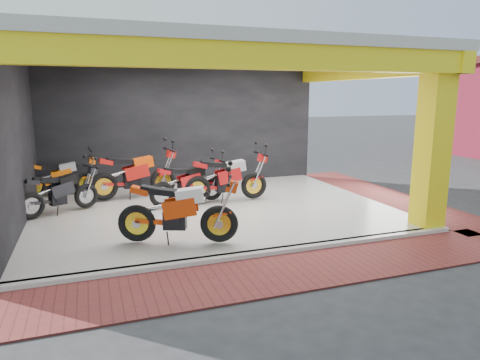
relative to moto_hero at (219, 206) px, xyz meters
name	(u,v)px	position (x,y,z in m)	size (l,w,h in m)	color
ground	(242,238)	(0.58, 0.42, -0.79)	(80.00, 80.00, 0.00)	#2D2D30
showroom_floor	(213,210)	(0.58, 2.42, -0.74)	(8.00, 6.00, 0.10)	white
showroom_ceiling	(211,54)	(0.58, 2.42, 2.81)	(8.40, 6.40, 0.20)	beige
back_wall	(183,128)	(0.58, 5.52, 0.96)	(8.20, 0.20, 3.50)	black
left_wall	(12,145)	(-3.52, 2.42, 0.96)	(0.20, 6.20, 3.50)	black
corner_column	(433,144)	(4.33, -0.33, 0.96)	(0.50, 0.50, 3.50)	yellow
header_beam_front	(264,56)	(0.58, -0.58, 2.51)	(8.40, 0.30, 0.40)	yellow
header_beam_right	(364,71)	(4.58, 2.42, 2.51)	(0.30, 6.40, 0.40)	yellow
floor_kerb	(262,253)	(0.58, -0.60, -0.74)	(8.00, 0.20, 0.10)	white
paver_front	(281,273)	(0.58, -1.38, -0.78)	(9.00, 1.40, 0.03)	maroon
paver_right	(382,195)	(5.38, 2.42, -0.78)	(1.40, 7.00, 0.03)	maroon
moto_hero	(219,206)	(0.00, 0.00, 0.00)	(2.27, 0.84, 1.38)	red
moto_row_a	(254,173)	(1.77, 2.84, 0.00)	(2.28, 0.84, 1.39)	red
moto_row_b	(212,177)	(0.73, 3.04, -0.07)	(2.03, 0.75, 1.24)	red
moto_row_c	(163,168)	(-0.30, 4.11, 0.02)	(2.34, 0.87, 1.43)	red
moto_row_d	(86,184)	(-2.22, 3.31, -0.11)	(1.91, 0.71, 1.17)	black
moto_row_e	(85,172)	(-2.22, 4.92, -0.10)	(1.93, 0.72, 1.18)	orange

